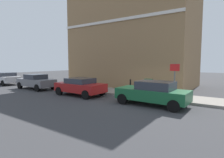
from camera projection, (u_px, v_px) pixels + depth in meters
name	position (u px, v px, depth m)	size (l,w,h in m)	color
ground	(139.00, 101.00, 11.77)	(80.00, 80.00, 0.00)	#38383A
sidewalk	(90.00, 89.00, 16.73)	(2.53, 30.00, 0.15)	gray
corner_building	(134.00, 40.00, 19.51)	(7.99, 12.25, 9.91)	olive
car_green	(153.00, 93.00, 10.52)	(1.97, 4.20, 1.43)	#195933
car_red	(80.00, 86.00, 13.66)	(2.00, 3.95, 1.33)	maroon
car_grey	(36.00, 81.00, 16.93)	(1.92, 4.10, 1.40)	slate
car_silver	(4.00, 78.00, 20.62)	(2.00, 4.45, 1.38)	#B7B7BC
utility_cabinet	(148.00, 87.00, 13.36)	(0.46, 0.61, 1.15)	#1E4C28
bollard_near_cabinet	(130.00, 85.00, 14.33)	(0.14, 0.14, 1.04)	black
street_sign	(175.00, 76.00, 11.29)	(0.08, 0.60, 2.30)	#59595B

